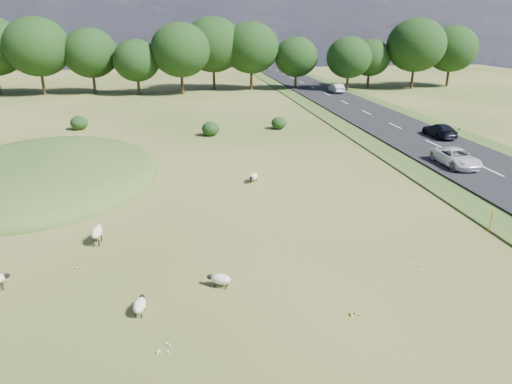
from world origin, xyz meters
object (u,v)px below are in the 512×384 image
at_px(sheep_1, 140,305).
at_px(car_5, 336,88).
at_px(sheep_2, 253,177).
at_px(car_2, 440,130).
at_px(sheep_4, 220,279).
at_px(marker_post, 491,222).
at_px(car_4, 288,69).
at_px(car_1, 456,157).
at_px(sheep_0, 97,232).

xyz_separation_m(sheep_1, car_5, (25.84, 55.21, 0.56)).
bearing_deg(sheep_2, car_2, 143.21).
bearing_deg(car_5, sheep_2, 64.57).
height_order(sheep_2, sheep_4, sheep_2).
relative_size(sheep_4, car_2, 0.25).
bearing_deg(marker_post, sheep_1, -165.39).
distance_m(marker_post, car_5, 51.33).
bearing_deg(sheep_1, car_4, -8.97).
relative_size(sheep_4, car_5, 0.26).
xyz_separation_m(marker_post, car_2, (8.34, 19.77, 0.27)).
bearing_deg(car_2, car_1, 67.18).
distance_m(car_4, car_5, 35.23).
height_order(marker_post, car_2, car_2).
height_order(car_2, car_5, car_5).
xyz_separation_m(car_1, car_2, (3.80, 9.03, -0.01)).
distance_m(sheep_1, car_1, 26.83).
distance_m(sheep_4, car_5, 58.42).
distance_m(sheep_0, sheep_1, 6.82).
distance_m(sheep_0, sheep_4, 7.53).
distance_m(sheep_2, car_1, 15.57).
xyz_separation_m(marker_post, car_1, (4.54, 10.74, 0.28)).
bearing_deg(sheep_4, car_1, -120.32).
relative_size(sheep_0, car_4, 0.28).
height_order(sheep_1, car_4, car_4).
relative_size(car_1, car_2, 1.06).
xyz_separation_m(marker_post, sheep_2, (-11.01, 9.97, -0.20)).
bearing_deg(sheep_0, car_4, -16.80).
bearing_deg(marker_post, car_2, 67.14).
bearing_deg(car_5, sheep_4, 67.12).
height_order(car_1, car_4, car_4).
bearing_deg(sheep_0, car_2, -55.76).
relative_size(sheep_4, car_4, 0.25).
xyz_separation_m(car_2, car_4, (0.00, 66.10, 0.01)).
height_order(sheep_0, car_2, car_2).
height_order(marker_post, sheep_0, marker_post).
relative_size(sheep_1, car_2, 0.25).
height_order(sheep_2, car_2, car_2).
relative_size(sheep_4, car_1, 0.24).
bearing_deg(sheep_2, car_1, 119.19).
distance_m(sheep_1, sheep_4, 3.41).
xyz_separation_m(sheep_2, car_1, (15.55, 0.78, 0.48)).
distance_m(sheep_2, car_4, 78.34).
relative_size(car_4, car_5, 1.04).
relative_size(car_1, car_4, 1.04).
bearing_deg(sheep_4, car_4, -80.98).
height_order(sheep_1, sheep_2, sheep_2).
bearing_deg(sheep_0, sheep_2, -45.94).
height_order(sheep_2, car_1, car_1).
height_order(car_2, car_4, car_4).
relative_size(car_2, car_4, 0.98).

